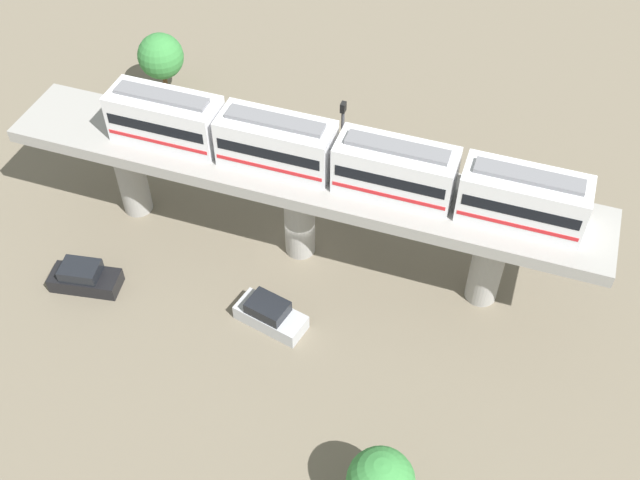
# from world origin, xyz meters

# --- Properties ---
(ground_plane) EXTENTS (120.00, 120.00, 0.00)m
(ground_plane) POSITION_xyz_m (0.00, 0.00, 0.00)
(ground_plane) COLOR #706654
(viaduct) EXTENTS (5.20, 35.80, 6.92)m
(viaduct) POSITION_xyz_m (0.00, 0.00, 5.45)
(viaduct) COLOR #999691
(viaduct) RESTS_ON ground
(train) EXTENTS (2.64, 27.45, 3.24)m
(train) POSITION_xyz_m (0.00, -2.19, 8.45)
(train) COLOR silver
(train) RESTS_ON viaduct
(parked_car_silver) EXTENTS (2.68, 4.49, 1.76)m
(parked_car_silver) POSITION_xyz_m (-6.07, -0.33, 0.74)
(parked_car_silver) COLOR #B2B5BA
(parked_car_silver) RESTS_ON ground
(parked_car_black) EXTENTS (2.47, 4.44, 1.76)m
(parked_car_black) POSITION_xyz_m (-7.13, 11.40, 0.74)
(parked_car_black) COLOR black
(parked_car_black) RESTS_ON ground
(tree_mid_lot) EXTENTS (3.51, 3.51, 5.08)m
(tree_mid_lot) POSITION_xyz_m (12.39, 15.79, 3.31)
(tree_mid_lot) COLOR brown
(tree_mid_lot) RESTS_ON ground
(signal_post) EXTENTS (0.44, 0.28, 9.52)m
(signal_post) POSITION_xyz_m (3.40, -1.58, 5.28)
(signal_post) COLOR #4C4C51
(signal_post) RESTS_ON ground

